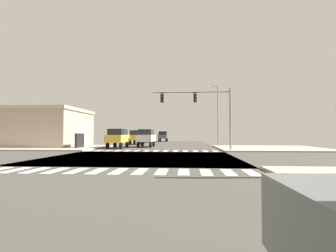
# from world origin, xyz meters

# --- Properties ---
(ground) EXTENTS (90.00, 90.00, 0.05)m
(ground) POSITION_xyz_m (0.00, 0.00, -0.03)
(ground) COLOR #414039
(sidewalk_corner_ne) EXTENTS (12.00, 12.00, 0.14)m
(sidewalk_corner_ne) POSITION_xyz_m (13.00, 12.00, 0.07)
(sidewalk_corner_ne) COLOR #A09B91
(sidewalk_corner_ne) RESTS_ON ground
(sidewalk_corner_nw) EXTENTS (12.00, 12.00, 0.14)m
(sidewalk_corner_nw) POSITION_xyz_m (-13.00, 12.00, 0.07)
(sidewalk_corner_nw) COLOR #9E9891
(sidewalk_corner_nw) RESTS_ON ground
(crosswalk_near) EXTENTS (13.50, 2.00, 0.01)m
(crosswalk_near) POSITION_xyz_m (-0.25, -7.30, 0.00)
(crosswalk_near) COLOR white
(crosswalk_near) RESTS_ON ground
(crosswalk_far) EXTENTS (13.50, 2.00, 0.01)m
(crosswalk_far) POSITION_xyz_m (-0.25, 7.30, 0.00)
(crosswalk_far) COLOR white
(crosswalk_far) RESTS_ON ground
(traffic_signal_mast) EXTENTS (8.05, 0.55, 6.46)m
(traffic_signal_mast) POSITION_xyz_m (4.68, 7.68, 4.83)
(traffic_signal_mast) COLOR gray
(traffic_signal_mast) RESTS_ON ground
(street_lamp) EXTENTS (1.78, 0.32, 9.02)m
(street_lamp) POSITION_xyz_m (7.84, 20.36, 5.32)
(street_lamp) COLOR gray
(street_lamp) RESTS_ON ground
(bank_building) EXTENTS (17.14, 9.95, 5.08)m
(bank_building) POSITION_xyz_m (-18.41, 14.52, 2.55)
(bank_building) COLOR tan
(bank_building) RESTS_ON ground
(pickup_nearside_1) EXTENTS (2.00, 5.10, 2.35)m
(pickup_nearside_1) POSITION_xyz_m (-2.00, 39.87, 1.29)
(pickup_nearside_1) COLOR black
(pickup_nearside_1) RESTS_ON ground
(suv_crossing_1) EXTENTS (1.96, 4.60, 2.34)m
(suv_crossing_1) POSITION_xyz_m (-5.00, 12.00, 1.39)
(suv_crossing_1) COLOR black
(suv_crossing_1) RESTS_ON ground
(suv_queued_2) EXTENTS (1.96, 4.60, 2.34)m
(suv_queued_2) POSITION_xyz_m (-2.00, 15.17, 1.39)
(suv_queued_2) COLOR black
(suv_queued_2) RESTS_ON ground
(pickup_middle_2) EXTENTS (2.00, 5.10, 2.35)m
(pickup_middle_2) POSITION_xyz_m (-5.00, 24.08, 1.29)
(pickup_middle_2) COLOR black
(pickup_middle_2) RESTS_ON ground
(suv_outer_4) EXTENTS (1.96, 4.60, 2.34)m
(suv_outer_4) POSITION_xyz_m (-5.00, 35.28, 1.39)
(suv_outer_4) COLOR black
(suv_outer_4) RESTS_ON ground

